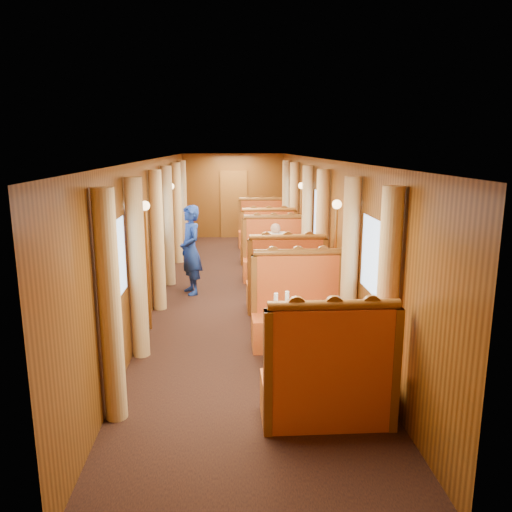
{
  "coord_description": "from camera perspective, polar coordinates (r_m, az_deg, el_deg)",
  "views": [
    {
      "loc": [
        -0.23,
        -9.0,
        2.73
      ],
      "look_at": [
        0.22,
        -1.45,
        1.05
      ],
      "focal_mm": 35.0,
      "sensor_mm": 36.0,
      "label": 1
    }
  ],
  "objects": [
    {
      "name": "banquette_near_fwd",
      "position": [
        5.14,
        8.22,
        -14.27
      ],
      "size": [
        1.3,
        0.55,
        1.34
      ],
      "color": "#AB2913",
      "rests_on": "floor"
    },
    {
      "name": "passenger",
      "position": [
        10.01,
        2.26,
        1.06
      ],
      "size": [
        0.4,
        0.44,
        0.76
      ],
      "color": "beige",
      "rests_on": "banquette_mid_aft"
    },
    {
      "name": "sconce_left_fore",
      "position": [
        7.46,
        -12.39,
        1.85
      ],
      "size": [
        0.14,
        0.14,
        1.95
      ],
      "color": "#BF8C3F",
      "rests_on": "floor"
    },
    {
      "name": "curtain_left_mid_a",
      "position": [
        8.44,
        -11.2,
        1.67
      ],
      "size": [
        0.22,
        0.22,
        2.35
      ],
      "primitive_type": "cylinder",
      "color": "tan",
      "rests_on": "floor"
    },
    {
      "name": "steward",
      "position": [
        9.32,
        -7.48,
        0.68
      ],
      "size": [
        0.6,
        0.71,
        1.67
      ],
      "primitive_type": "imported",
      "rotation": [
        0.0,
        0.0,
        -1.19
      ],
      "color": "navy",
      "rests_on": "floor"
    },
    {
      "name": "curtain_right_near_a",
      "position": [
        5.22,
        14.77,
        -5.21
      ],
      "size": [
        0.22,
        0.22,
        2.35
      ],
      "primitive_type": "cylinder",
      "color": "tan",
      "rests_on": "floor"
    },
    {
      "name": "floor",
      "position": [
        9.41,
        -1.88,
        -4.35
      ],
      "size": [
        3.0,
        12.0,
        0.01
      ],
      "primitive_type": null,
      "color": "black",
      "rests_on": "ground"
    },
    {
      "name": "curtain_right_mid_a",
      "position": [
        8.52,
        7.53,
        1.9
      ],
      "size": [
        0.22,
        0.22,
        2.35
      ],
      "primitive_type": "cylinder",
      "color": "tan",
      "rests_on": "floor"
    },
    {
      "name": "curtain_right_far_a",
      "position": [
        11.93,
        4.37,
        5.0
      ],
      "size": [
        0.22,
        0.22,
        2.35
      ],
      "primitive_type": "cylinder",
      "color": "tan",
      "rests_on": "floor"
    },
    {
      "name": "window_right_far",
      "position": [
        12.68,
        4.39,
        6.69
      ],
      "size": [
        0.01,
        1.2,
        0.9
      ],
      "primitive_type": null,
      "rotation": [
        1.57,
        0.0,
        -1.57
      ],
      "color": "#8CADD8",
      "rests_on": "wall_right"
    },
    {
      "name": "banquette_mid_aft",
      "position": [
        10.32,
        2.11,
        -0.4
      ],
      "size": [
        1.3,
        0.55,
        1.34
      ],
      "color": "#AB2913",
      "rests_on": "floor"
    },
    {
      "name": "cup_inboard",
      "position": [
        5.98,
        2.29,
        -5.73
      ],
      "size": [
        0.08,
        0.08,
        0.26
      ],
      "rotation": [
        0.0,
        0.0,
        -0.15
      ],
      "color": "white",
      "rests_on": "table_near"
    },
    {
      "name": "window_left_far",
      "position": [
        12.63,
        -9.18,
        6.54
      ],
      "size": [
        0.01,
        1.2,
        0.9
      ],
      "primitive_type": null,
      "rotation": [
        1.57,
        0.0,
        1.57
      ],
      "color": "#8CADD8",
      "rests_on": "wall_left"
    },
    {
      "name": "table_mid",
      "position": [
        9.35,
        2.7,
        -2.07
      ],
      "size": [
        1.05,
        0.72,
        0.75
      ],
      "primitive_type": "cube",
      "color": "white",
      "rests_on": "floor"
    },
    {
      "name": "banquette_near_aft",
      "position": [
        6.98,
        4.88,
        -6.81
      ],
      "size": [
        1.3,
        0.55,
        1.34
      ],
      "color": "#AB2913",
      "rests_on": "floor"
    },
    {
      "name": "tea_tray",
      "position": [
        5.85,
        5.75,
        -7.22
      ],
      "size": [
        0.39,
        0.32,
        0.01
      ],
      "primitive_type": "cube",
      "rotation": [
        0.0,
        0.0,
        -0.2
      ],
      "color": "silver",
      "rests_on": "table_near"
    },
    {
      "name": "window_right_mid",
      "position": [
        9.25,
        7.31,
        4.47
      ],
      "size": [
        0.01,
        1.2,
        0.9
      ],
      "primitive_type": null,
      "rotation": [
        1.57,
        0.0,
        -1.57
      ],
      "color": "#8CADD8",
      "rests_on": "wall_right"
    },
    {
      "name": "teapot_back",
      "position": [
        5.93,
        5.28,
        -6.31
      ],
      "size": [
        0.18,
        0.14,
        0.14
      ],
      "primitive_type": null,
      "rotation": [
        0.0,
        0.0,
        -0.06
      ],
      "color": "silver",
      "rests_on": "tea_tray"
    },
    {
      "name": "banquette_far_fwd",
      "position": [
        11.75,
        1.42,
        1.2
      ],
      "size": [
        1.3,
        0.55,
        1.34
      ],
      "color": "#AB2913",
      "rests_on": "floor"
    },
    {
      "name": "sconce_right_aft",
      "position": [
        10.96,
        5.18,
        5.42
      ],
      "size": [
        0.14,
        0.14,
        1.95
      ],
      "color": "#BF8C3F",
      "rests_on": "floor"
    },
    {
      "name": "wall_right",
      "position": [
        9.28,
        7.37,
        3.25
      ],
      "size": [
        0.01,
        12.0,
        2.5
      ],
      "primitive_type": null,
      "rotation": [
        1.57,
        0.0,
        -1.57
      ],
      "color": "brown",
      "rests_on": "floor"
    },
    {
      "name": "sconce_left_aft",
      "position": [
        10.9,
        -9.61,
        5.25
      ],
      "size": [
        0.14,
        0.14,
        1.95
      ],
      "color": "#BF8C3F",
      "rests_on": "floor"
    },
    {
      "name": "curtain_right_near_b",
      "position": [
        6.67,
        10.66,
        -1.17
      ],
      "size": [
        0.22,
        0.22,
        2.35
      ],
      "primitive_type": "cylinder",
      "color": "tan",
      "rests_on": "floor"
    },
    {
      "name": "sconce_right_fore",
      "position": [
        7.55,
        9.11,
        2.11
      ],
      "size": [
        0.14,
        0.14,
        1.95
      ],
      "color": "#BF8C3F",
      "rests_on": "floor"
    },
    {
      "name": "wall_near",
      "position": [
        3.35,
        0.92,
        -13.64
      ],
      "size": [
        3.0,
        0.01,
        2.5
      ],
      "primitive_type": null,
      "rotation": [
        -1.57,
        0.0,
        0.0
      ],
      "color": "brown",
      "rests_on": "floor"
    },
    {
      "name": "curtain_left_near_a",
      "position": [
        5.1,
        -16.36,
        -5.74
      ],
      "size": [
        0.22,
        0.22,
        2.35
      ],
      "primitive_type": "cylinder",
      "color": "tan",
      "rests_on": "floor"
    },
    {
      "name": "banquette_mid_fwd",
      "position": [
        8.37,
        3.44,
        -3.49
      ],
      "size": [
        1.3,
        0.55,
        1.34
      ],
      "color": "#AB2913",
      "rests_on": "floor"
    },
    {
      "name": "curtain_left_far_b",
      "position": [
        13.42,
        -8.37,
        5.73
      ],
      "size": [
        0.22,
        0.22,
        2.35
      ],
      "primitive_type": "cylinder",
      "color": "tan",
      "rests_on": "floor"
    },
    {
      "name": "wall_far",
      "position": [
        15.07,
        -2.56,
        6.87
      ],
      "size": [
        3.0,
        0.01,
        2.5
      ],
      "primitive_type": null,
      "rotation": [
        1.57,
        0.0,
        0.0
      ],
      "color": "brown",
      "rests_on": "floor"
    },
    {
      "name": "ceiling",
      "position": [
        9.01,
        -2.0,
        11.06
      ],
      "size": [
        3.0,
        12.0,
        0.01
      ],
      "primitive_type": null,
      "rotation": [
        3.14,
        0.0,
        0.0
      ],
      "color": "silver",
      "rests_on": "wall_left"
    },
    {
      "name": "window_left_mid",
      "position": [
        9.18,
        -11.29,
        4.27
      ],
      "size": [
        0.01,
        1.2,
        0.9
      ],
      "primitive_type": null,
      "rotation": [
        1.57,
        0.0,
        1.57
      ],
      "color": "#8CADD8",
      "rests_on": "wall_left"
    },
    {
      "name": "doorway_far",
      "position": [
        15.07,
        -2.55,
        5.91
      ],
      "size": [
        0.8,
        0.04,
        2.0
      ],
      "primitive_type": "cube",
      "color": "brown",
      "rests_on": "floor"
    },
    {
      "name": "rose_vase_far",
      "position": [
        12.63,
        0.94,
        4.31
      ],
      "size": [
        0.06,
        0.06,
        0.36
      ],
      "rotation": [
        0.0,
        0.0,
        -0.23
      ],
      "color": "silver",
      "rests_on": "table_far"
    },
    {
      "name": "window_left_near",
      "position": [
        5.78,
        -15.86,
        -0.73
      ],
      "size": [
        0.01,
        1.2,
        0.9
      ],
      "primitive_type": null,
      "rotation": [
        1.57,
        0.0,
        1.57
      ],
      "color": "#8CADD8",
      "rests_on": "wall_left"
    },
    {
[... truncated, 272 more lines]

